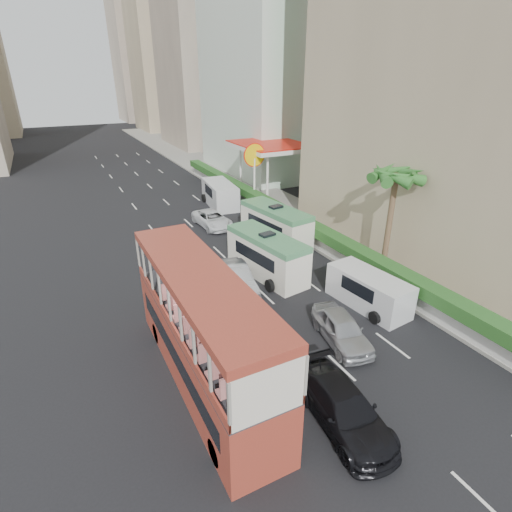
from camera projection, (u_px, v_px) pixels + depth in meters
ground_plane at (320, 339)px, 19.66m from camera, size 200.00×200.00×0.00m
double_decker_bus at (203, 329)px, 16.10m from camera, size 2.50×11.00×5.06m
car_silver_lane_a at (236, 289)px, 24.18m from camera, size 2.17×4.77×1.52m
car_silver_lane_b at (340, 341)px, 19.53m from camera, size 2.52×4.50×1.45m
car_black at (342, 422)px, 14.98m from camera, size 2.54×5.21×1.46m
van_asset at (213, 226)px, 34.08m from camera, size 2.42×4.79×1.30m
minibus_near at (267, 255)px, 25.42m from camera, size 2.95×6.37×2.72m
minibus_far at (276, 225)px, 30.25m from camera, size 2.97×6.57×2.81m
panel_van_near at (368, 290)px, 22.12m from camera, size 2.41×4.98×1.92m
panel_van_far at (220, 194)px, 39.00m from camera, size 2.89×5.86×2.26m
sidewalk at (253, 192)px, 43.55m from camera, size 6.00×120.00×0.18m
kerb_wall at (283, 221)px, 33.26m from camera, size 0.30×44.00×1.00m
hedge at (283, 211)px, 32.90m from camera, size 1.10×44.00×0.70m
palm_tree at (389, 225)px, 24.73m from camera, size 0.36×0.36×6.40m
shell_station at (270, 170)px, 41.24m from camera, size 6.50×8.00×5.50m
tower_far_a at (164, 20)px, 83.71m from camera, size 14.00×14.00×44.00m
tower_far_b at (141, 38)px, 102.29m from camera, size 14.00×14.00×40.00m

